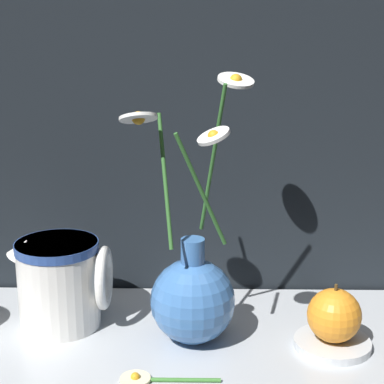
# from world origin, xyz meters

# --- Properties ---
(ground_plane) EXTENTS (6.00, 6.00, 0.00)m
(ground_plane) POSITION_xyz_m (0.00, 0.00, 0.00)
(ground_plane) COLOR black
(shelf) EXTENTS (0.86, 0.31, 0.01)m
(shelf) POSITION_xyz_m (0.00, 0.00, 0.01)
(shelf) COLOR #B2B7BC
(shelf) RESTS_ON ground_plane
(vase_with_flowers) EXTENTS (0.17, 0.14, 0.35)m
(vase_with_flowers) POSITION_xyz_m (-0.00, -0.01, 0.08)
(vase_with_flowers) COLOR #3F72B7
(vase_with_flowers) RESTS_ON shelf
(ceramic_pitcher) EXTENTS (0.14, 0.11, 0.13)m
(ceramic_pitcher) POSITION_xyz_m (-0.18, 0.03, 0.08)
(ceramic_pitcher) COLOR white
(ceramic_pitcher) RESTS_ON shelf
(saucer_plate) EXTENTS (0.10, 0.10, 0.01)m
(saucer_plate) POSITION_xyz_m (0.18, -0.02, 0.02)
(saucer_plate) COLOR silver
(saucer_plate) RESTS_ON shelf
(orange_fruit) EXTENTS (0.07, 0.07, 0.08)m
(orange_fruit) POSITION_xyz_m (0.18, -0.02, 0.06)
(orange_fruit) COLOR orange
(orange_fruit) RESTS_ON saucer_plate
(loose_daisy) EXTENTS (0.12, 0.04, 0.01)m
(loose_daisy) POSITION_xyz_m (-0.05, -0.11, 0.02)
(loose_daisy) COLOR #3D7A33
(loose_daisy) RESTS_ON shelf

